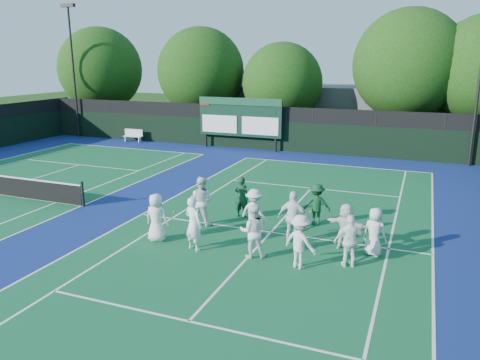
% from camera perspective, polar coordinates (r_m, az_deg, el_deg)
% --- Properties ---
extents(ground, '(120.00, 120.00, 0.00)m').
position_cam_1_polar(ground, '(16.27, 2.68, -7.59)').
color(ground, '#17360E').
rests_on(ground, ground).
extents(court_apron, '(34.00, 32.00, 0.01)m').
position_cam_1_polar(court_apron, '(19.70, -13.10, -3.93)').
color(court_apron, navy).
rests_on(court_apron, ground).
extents(near_court, '(11.05, 23.85, 0.01)m').
position_cam_1_polar(near_court, '(17.15, 3.78, -6.38)').
color(near_court, '#11532D').
rests_on(near_court, ground).
extents(back_fence, '(34.00, 0.08, 3.00)m').
position_cam_1_polar(back_fence, '(32.50, 1.89, 6.15)').
color(back_fence, black).
rests_on(back_fence, ground).
extents(scoreboard, '(6.00, 0.21, 3.55)m').
position_cam_1_polar(scoreboard, '(32.36, -0.05, 7.61)').
color(scoreboard, black).
rests_on(scoreboard, ground).
extents(clubhouse, '(18.00, 6.00, 4.00)m').
position_cam_1_polar(clubhouse, '(39.09, 11.53, 8.26)').
color(clubhouse, '#56565B').
rests_on(clubhouse, ground).
extents(light_pole_left, '(1.20, 0.30, 10.12)m').
position_cam_1_polar(light_pole_left, '(39.56, -19.78, 14.03)').
color(light_pole_left, black).
rests_on(light_pole_left, ground).
extents(bench, '(1.52, 0.47, 0.95)m').
position_cam_1_polar(bench, '(36.43, -12.88, 5.37)').
color(bench, silver).
rests_on(bench, ground).
extents(tree_a, '(7.03, 7.03, 8.74)m').
position_cam_1_polar(tree_a, '(42.73, -16.41, 12.58)').
color(tree_a, black).
rests_on(tree_a, ground).
extents(tree_b, '(6.77, 6.77, 8.54)m').
position_cam_1_polar(tree_b, '(37.67, -4.51, 12.81)').
color(tree_b, black).
rests_on(tree_b, ground).
extents(tree_c, '(5.90, 5.90, 7.33)m').
position_cam_1_polar(tree_c, '(35.31, 5.43, 11.44)').
color(tree_c, black).
rests_on(tree_c, ground).
extents(tree_d, '(7.33, 7.33, 9.40)m').
position_cam_1_polar(tree_d, '(33.87, 20.10, 12.75)').
color(tree_d, black).
rests_on(tree_d, ground).
extents(tennis_ball_1, '(0.07, 0.07, 0.07)m').
position_cam_1_polar(tennis_ball_1, '(18.25, 7.53, -5.07)').
color(tennis_ball_1, gold).
rests_on(tennis_ball_1, ground).
extents(tennis_ball_2, '(0.07, 0.07, 0.07)m').
position_cam_1_polar(tennis_ball_2, '(16.11, 11.85, -8.01)').
color(tennis_ball_2, gold).
rests_on(tennis_ball_2, ground).
extents(tennis_ball_3, '(0.07, 0.07, 0.07)m').
position_cam_1_polar(tennis_ball_3, '(19.43, -8.08, -3.86)').
color(tennis_ball_3, gold).
rests_on(tennis_ball_3, ground).
extents(tennis_ball_4, '(0.07, 0.07, 0.07)m').
position_cam_1_polar(tennis_ball_4, '(19.47, 8.56, -3.84)').
color(tennis_ball_4, gold).
rests_on(tennis_ball_4, ground).
extents(player_front_0, '(0.84, 0.56, 1.69)m').
position_cam_1_polar(player_front_0, '(16.36, -10.16, -4.52)').
color(player_front_0, silver).
rests_on(player_front_0, ground).
extents(player_front_1, '(0.77, 0.62, 1.83)m').
position_cam_1_polar(player_front_1, '(15.41, -5.70, -5.31)').
color(player_front_1, white).
rests_on(player_front_1, ground).
extents(player_front_2, '(1.01, 0.90, 1.74)m').
position_cam_1_polar(player_front_2, '(14.81, 1.58, -6.25)').
color(player_front_2, white).
rests_on(player_front_2, ground).
extents(player_front_3, '(1.23, 0.97, 1.67)m').
position_cam_1_polar(player_front_3, '(14.20, 7.35, -7.48)').
color(player_front_3, silver).
rests_on(player_front_3, ground).
extents(player_front_4, '(1.05, 0.72, 1.65)m').
position_cam_1_polar(player_front_4, '(14.53, 13.28, -7.26)').
color(player_front_4, white).
rests_on(player_front_4, ground).
extents(player_back_0, '(0.95, 0.76, 1.88)m').
position_cam_1_polar(player_back_0, '(17.68, -4.74, -2.56)').
color(player_back_0, white).
rests_on(player_back_0, ground).
extents(player_back_1, '(1.23, 0.92, 1.69)m').
position_cam_1_polar(player_back_1, '(16.68, 1.75, -3.92)').
color(player_back_1, silver).
rests_on(player_back_1, ground).
extents(player_back_2, '(1.09, 0.48, 1.84)m').
position_cam_1_polar(player_back_2, '(16.00, 6.51, -4.55)').
color(player_back_2, white).
rests_on(player_back_2, ground).
extents(player_back_3, '(1.54, 0.82, 1.59)m').
position_cam_1_polar(player_back_3, '(15.81, 12.77, -5.55)').
color(player_back_3, silver).
rests_on(player_back_3, ground).
extents(player_back_4, '(0.91, 0.76, 1.59)m').
position_cam_1_polar(player_back_4, '(15.57, 16.09, -6.08)').
color(player_back_4, silver).
rests_on(player_back_4, ground).
extents(coach_left, '(0.61, 0.40, 1.66)m').
position_cam_1_polar(coach_left, '(18.48, 0.20, -2.09)').
color(coach_left, '#0F381E').
rests_on(coach_left, ground).
extents(coach_right, '(1.17, 0.87, 1.62)m').
position_cam_1_polar(coach_right, '(17.87, 9.32, -2.96)').
color(coach_right, '#103C1E').
rests_on(coach_right, ground).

